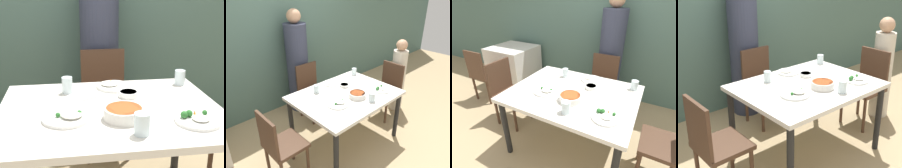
% 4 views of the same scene
% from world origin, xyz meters
% --- Properties ---
extents(dining_table, '(1.29, 1.00, 0.74)m').
position_xyz_m(dining_table, '(0.00, 0.00, 0.66)').
color(dining_table, silver).
rests_on(dining_table, ground_plane).
extents(chair_adult_spot, '(0.40, 0.40, 0.89)m').
position_xyz_m(chair_adult_spot, '(0.07, 0.84, 0.49)').
color(chair_adult_spot, '#4C3323').
rests_on(chair_adult_spot, ground_plane).
extents(person_adult, '(0.36, 0.36, 1.70)m').
position_xyz_m(person_adult, '(0.07, 1.19, 0.79)').
color(person_adult, '#33384C').
rests_on(person_adult, ground_plane).
extents(bowl_curry, '(0.22, 0.22, 0.06)m').
position_xyz_m(bowl_curry, '(0.05, -0.16, 0.78)').
color(bowl_curry, silver).
rests_on(bowl_curry, dining_table).
extents(plate_rice_adult, '(0.24, 0.24, 0.06)m').
position_xyz_m(plate_rice_adult, '(0.42, -0.25, 0.76)').
color(plate_rice_adult, white).
rests_on(plate_rice_adult, dining_table).
extents(plate_rice_child, '(0.27, 0.27, 0.05)m').
position_xyz_m(plate_rice_child, '(-0.25, -0.12, 0.76)').
color(plate_rice_child, white).
rests_on(plate_rice_child, dining_table).
extents(plate_noodles, '(0.24, 0.24, 0.04)m').
position_xyz_m(plate_noodles, '(0.07, 0.36, 0.76)').
color(plate_noodles, white).
rests_on(plate_noodles, dining_table).
extents(bowl_rice_small, '(0.12, 0.12, 0.04)m').
position_xyz_m(bowl_rice_small, '(0.14, 0.16, 0.77)').
color(bowl_rice_small, white).
rests_on(bowl_rice_small, dining_table).
extents(glass_water_tall, '(0.07, 0.07, 0.10)m').
position_xyz_m(glass_water_tall, '(0.55, 0.36, 0.80)').
color(glass_water_tall, silver).
rests_on(glass_water_tall, dining_table).
extents(glass_water_short, '(0.07, 0.07, 0.11)m').
position_xyz_m(glass_water_short, '(-0.24, 0.30, 0.80)').
color(glass_water_short, silver).
rests_on(glass_water_short, dining_table).
extents(glass_water_center, '(0.08, 0.08, 0.11)m').
position_xyz_m(glass_water_center, '(0.10, -0.35, 0.80)').
color(glass_water_center, silver).
rests_on(glass_water_center, dining_table).
extents(napkin_folded, '(0.14, 0.14, 0.01)m').
position_xyz_m(napkin_folded, '(0.35, 0.11, 0.75)').
color(napkin_folded, white).
rests_on(napkin_folded, dining_table).
extents(fork_steel, '(0.17, 0.10, 0.01)m').
position_xyz_m(fork_steel, '(-0.12, 0.16, 0.75)').
color(fork_steel, silver).
rests_on(fork_steel, dining_table).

